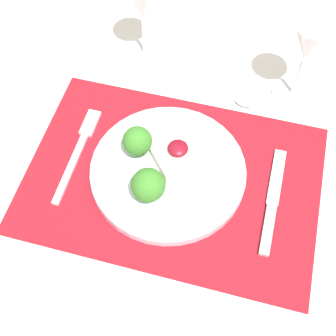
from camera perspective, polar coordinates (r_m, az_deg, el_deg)
The scene contains 9 objects.
ground_plane at distance 1.50m, azimuth 0.32°, elevation -15.81°, with size 8.00×8.00×0.00m, color brown.
dining_table at distance 0.87m, azimuth 0.53°, elevation -3.90°, with size 1.40×1.23×0.75m.
placemat at distance 0.80m, azimuth 0.57°, elevation -1.29°, with size 0.50×0.34×0.00m, color maroon.
dinner_plate at distance 0.79m, azimuth -0.27°, elevation -0.13°, with size 0.27×0.27×0.08m.
fork at distance 0.84m, azimuth -10.74°, elevation 2.43°, with size 0.02×0.20×0.01m.
knife at distance 0.79m, azimuth 12.51°, elevation -4.66°, with size 0.02×0.20×0.01m.
spoon at distance 0.91m, azimuth 7.57°, elevation 8.61°, with size 0.18×0.04×0.01m.
wine_glass_near at distance 0.86m, azimuth 16.71°, elevation 13.90°, with size 0.08×0.08×0.17m.
wine_glass_far at distance 0.90m, azimuth -3.15°, elevation 19.14°, with size 0.08×0.08×0.17m.
Camera 1 is at (0.09, -0.39, 1.45)m, focal length 50.00 mm.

